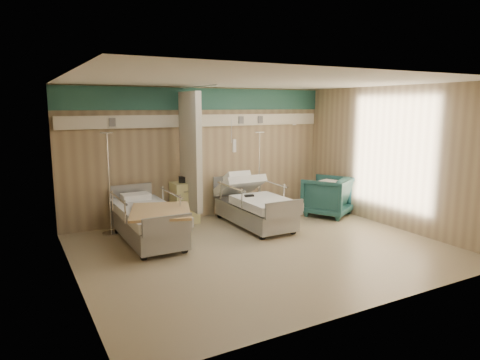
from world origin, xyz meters
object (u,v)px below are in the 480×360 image
at_px(bedside_cabinet, 185,202).
at_px(visitor_armchair, 328,196).
at_px(bed_right, 254,210).
at_px(bed_left, 148,225).
at_px(iv_stand_right, 259,197).
at_px(iv_stand_left, 111,214).

height_order(bedside_cabinet, visitor_armchair, visitor_armchair).
bearing_deg(bed_right, bed_left, 180.00).
bearing_deg(bed_right, bedside_cabinet, 141.95).
height_order(visitor_armchair, iv_stand_right, iv_stand_right).
relative_size(visitor_armchair, iv_stand_right, 0.51).
xyz_separation_m(bed_right, bed_left, (-2.20, 0.00, 0.00)).
distance_m(bed_left, iv_stand_left, 0.94).
distance_m(bedside_cabinet, iv_stand_left, 1.53).
bearing_deg(iv_stand_right, iv_stand_left, 179.86).
xyz_separation_m(bed_left, iv_stand_right, (2.79, 0.79, 0.06)).
xyz_separation_m(bedside_cabinet, visitor_armchair, (3.00, -0.97, 0.01)).
relative_size(bedside_cabinet, iv_stand_left, 0.44).
bearing_deg(bed_right, iv_stand_right, 53.16).
bearing_deg(bed_left, iv_stand_left, 121.01).
bearing_deg(visitor_armchair, iv_stand_left, -39.96).
distance_m(bed_right, bed_left, 2.20).
height_order(bedside_cabinet, iv_stand_left, iv_stand_left).
bearing_deg(bedside_cabinet, visitor_armchair, -17.85).
height_order(bed_left, iv_stand_left, iv_stand_left).
distance_m(bed_left, visitor_armchair, 4.05).
bearing_deg(visitor_armchair, iv_stand_right, -63.42).
distance_m(bed_right, visitor_armchair, 1.85).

